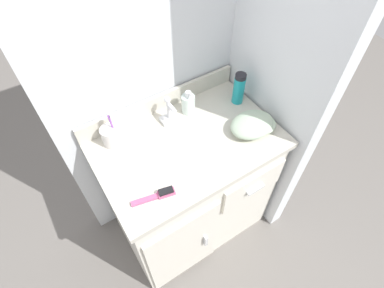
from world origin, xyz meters
name	(u,v)px	position (x,y,z in m)	size (l,w,h in m)	color
ground_plane	(190,220)	(0.00, 0.00, 0.00)	(6.00, 6.00, 0.00)	slate
wall_back	(149,53)	(0.00, 0.32, 1.10)	(1.02, 0.08, 2.20)	silver
wall_right	(280,55)	(0.47, 0.00, 1.10)	(0.08, 0.62, 2.20)	silver
vanity	(189,188)	(0.00, 0.00, 0.42)	(0.84, 0.56, 0.81)	silver
backsplash	(160,102)	(0.00, 0.26, 0.86)	(0.84, 0.02, 0.09)	beige
sink_faucet	(169,113)	(0.00, 0.17, 0.86)	(0.09, 0.09, 0.14)	silver
toothbrush_cup	(111,136)	(-0.29, 0.19, 0.86)	(0.08, 0.08, 0.18)	silver
soap_dispenser	(188,103)	(0.11, 0.17, 0.86)	(0.06, 0.07, 0.13)	silver
shaving_cream_can	(239,89)	(0.36, 0.10, 0.89)	(0.06, 0.06, 0.17)	teal
hairbrush	(159,195)	(-0.24, -0.17, 0.82)	(0.18, 0.06, 0.03)	#C1517F
hand_towel	(255,124)	(0.30, -0.09, 0.84)	(0.22, 0.17, 0.07)	#A8BCA3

